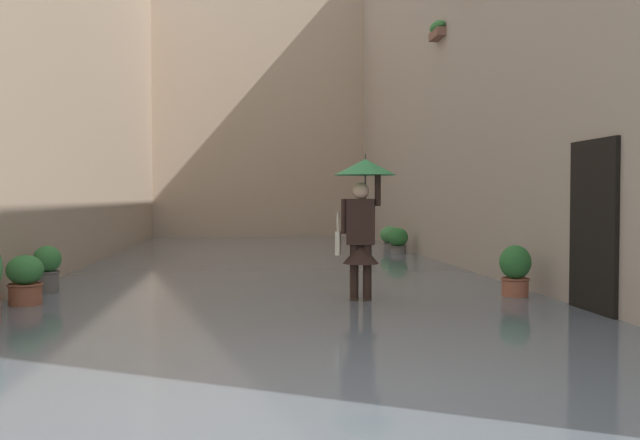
{
  "coord_description": "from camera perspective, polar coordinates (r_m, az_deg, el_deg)",
  "views": [
    {
      "loc": [
        0.51,
        4.64,
        1.49
      ],
      "look_at": [
        -0.43,
        -3.97,
        1.2
      ],
      "focal_mm": 38.59,
      "sensor_mm": 36.0,
      "label": 1
    }
  ],
  "objects": [
    {
      "name": "potted_plant_mid_right",
      "position": [
        9.87,
        -23.26,
        -4.68
      ],
      "size": [
        0.47,
        0.47,
        0.73
      ],
      "color": "#9E563D",
      "rests_on": "ground_plane"
    },
    {
      "name": "potted_plant_mid_left",
      "position": [
        17.43,
        6.5,
        -1.72
      ],
      "size": [
        0.5,
        0.5,
        0.72
      ],
      "color": "#66605B",
      "rests_on": "ground_plane"
    },
    {
      "name": "building_facade_right",
      "position": [
        15.5,
        -22.19,
        12.16
      ],
      "size": [
        2.04,
        24.08,
        8.58
      ],
      "color": "tan",
      "rests_on": "ground_plane"
    },
    {
      "name": "flood_water",
      "position": [
        14.76,
        -4.21,
        -3.75
      ],
      "size": [
        8.34,
        26.08,
        0.08
      ],
      "primitive_type": "cube",
      "color": "slate",
      "rests_on": "ground_plane"
    },
    {
      "name": "building_facade_far",
      "position": [
        26.2,
        -5.12,
        14.01
      ],
      "size": [
        11.14,
        1.8,
        13.98
      ],
      "primitive_type": "cube",
      "color": "tan",
      "rests_on": "ground_plane"
    },
    {
      "name": "potted_plant_far_left",
      "position": [
        18.62,
        5.85,
        -1.43
      ],
      "size": [
        0.55,
        0.55,
        0.71
      ],
      "color": "#66605B",
      "rests_on": "ground_plane"
    },
    {
      "name": "potted_plant_near_left",
      "position": [
        10.23,
        15.89,
        -4.11
      ],
      "size": [
        0.45,
        0.45,
        0.81
      ],
      "color": "#9E563D",
      "rests_on": "ground_plane"
    },
    {
      "name": "ground_plane",
      "position": [
        14.76,
        -4.21,
        -3.9
      ],
      "size": [
        60.0,
        60.0,
        0.0
      ],
      "primitive_type": "plane",
      "color": "gray"
    },
    {
      "name": "building_facade_left",
      "position": [
        15.96,
        13.33,
        14.64
      ],
      "size": [
        2.04,
        24.08,
        10.04
      ],
      "color": "#A89989",
      "rests_on": "ground_plane"
    },
    {
      "name": "potted_plant_near_right",
      "position": [
        10.96,
        -21.68,
        -3.81
      ],
      "size": [
        0.4,
        0.4,
        0.77
      ],
      "color": "#66605B",
      "rests_on": "ground_plane"
    },
    {
      "name": "person_wading",
      "position": [
        9.43,
        3.54,
        1.21
      ],
      "size": [
        0.86,
        0.86,
        2.08
      ],
      "color": "#2D2319",
      "rests_on": "ground_plane"
    }
  ]
}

